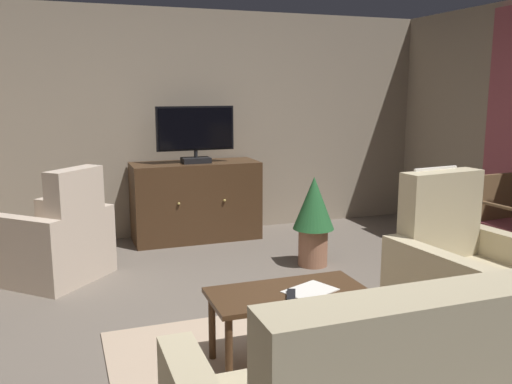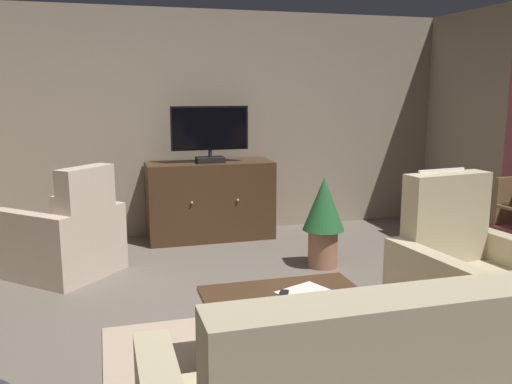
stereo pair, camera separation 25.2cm
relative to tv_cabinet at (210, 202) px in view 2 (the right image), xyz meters
The scene contains 11 objects.
ground_plane 2.73m from the tv_cabinet, 92.78° to the right, with size 6.76×6.59×0.04m, color #665B51.
wall_back 0.94m from the tv_cabinet, 110.52° to the left, with size 6.76×0.10×2.56m, color gray.
rug_central 3.02m from the tv_cabinet, 91.95° to the right, with size 2.23×1.61×0.01m, color tan.
tv_cabinet is the anchor object (origin of this frame).
television 0.79m from the tv_cabinet, 90.00° to the right, with size 0.86×0.20×0.62m.
coffee_table 2.99m from the tv_cabinet, 92.80° to the right, with size 0.97×0.48×0.47m.
tv_remote 3.09m from the tv_cabinet, 93.15° to the right, with size 0.17×0.05×0.02m, color black.
folded_newspaper 3.03m from the tv_cabinet, 90.38° to the right, with size 0.30×0.22×0.01m, color silver.
armchair_by_fireplace 1.74m from the tv_cabinet, 150.59° to the right, with size 1.17×1.17×1.01m.
armchair_in_far_corner 3.22m from the tv_cabinet, 67.60° to the right, with size 1.01×1.01×1.11m.
potted_plant_small_fern_corner 1.55m from the tv_cabinet, 57.52° to the right, with size 0.39×0.39×0.87m.
Camera 2 is at (-1.02, -3.25, 1.68)m, focal length 38.22 mm.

